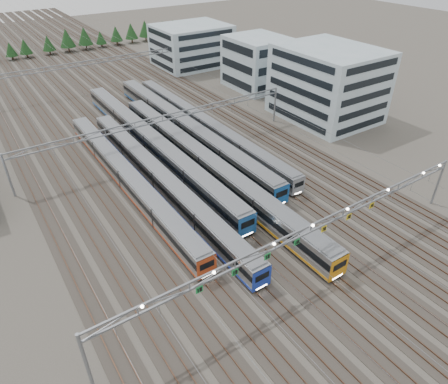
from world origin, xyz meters
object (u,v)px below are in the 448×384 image
train_d (206,164)px  depot_bldg_mid (258,63)px  train_a (127,178)px  gantry_near (311,230)px  train_c (152,143)px  train_b (160,179)px  gantry_mid (163,123)px  gantry_far (88,66)px  depot_bldg_south (328,84)px  train_e (186,128)px  depot_bldg_north (192,45)px  train_f (205,125)px

train_d → depot_bldg_mid: depot_bldg_mid is taller
train_a → gantry_near: 34.04m
train_c → train_d: train_c is taller
train_b → train_d: (9.00, -0.12, 0.18)m
gantry_mid → train_d: bearing=-79.4°
train_c → gantry_mid: gantry_mid is taller
gantry_far → depot_bldg_south: bearing=-51.3°
depot_bldg_south → train_e: bearing=166.6°
gantry_mid → depot_bldg_north: (35.14, 50.07, -0.20)m
train_e → gantry_near: 44.32m
train_a → depot_bldg_north: bearing=51.6°
depot_bldg_south → train_c: bearing=172.5°
train_a → depot_bldg_mid: size_ratio=3.23×
train_f → gantry_mid: size_ratio=1.06×
train_f → gantry_far: bearing=105.1°
depot_bldg_mid → depot_bldg_north: (-4.33, 28.67, -0.54)m
gantry_near → gantry_mid: bearing=89.9°
train_f → gantry_far: size_ratio=1.06×
gantry_near → gantry_far: bearing=90.0°
train_e → gantry_near: gantry_near is taller
train_c → gantry_near: size_ratio=1.13×
train_e → gantry_far: bearing=99.2°
depot_bldg_north → depot_bldg_south: bearing=-85.4°
train_d → gantry_mid: (-2.25, 12.03, 4.10)m
train_d → gantry_far: (-2.25, 57.03, 4.10)m
train_e → depot_bldg_mid: (32.72, 17.98, 4.42)m
train_c → gantry_mid: (2.25, -1.12, 4.06)m
train_a → depot_bldg_mid: (50.72, 29.76, 4.60)m
gantry_mid → train_f: bearing=16.1°
train_e → gantry_mid: 8.60m
train_c → train_a: bearing=-133.5°
train_f → gantry_near: (-11.30, -43.37, 5.07)m
train_e → depot_bldg_north: 54.75m
train_a → train_e: train_e is taller
train_b → train_d: bearing=-0.8°
gantry_near → train_f: bearing=75.4°
train_f → gantry_far: 43.46m
train_f → depot_bldg_south: size_ratio=2.71×
train_a → train_b: train_a is taller
gantry_mid → train_a: bearing=-143.4°
train_c → gantry_near: gantry_near is taller
depot_bldg_south → gantry_near: bearing=-137.9°
train_d → depot_bldg_south: 38.50m
depot_bldg_north → train_e: bearing=-121.3°
train_a → train_b: 5.73m
train_d → gantry_far: size_ratio=1.12×
train_f → depot_bldg_mid: 33.88m
train_b → gantry_near: 29.42m
train_a → train_d: (13.50, -3.67, 0.17)m
train_f → depot_bldg_north: bearing=63.0°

